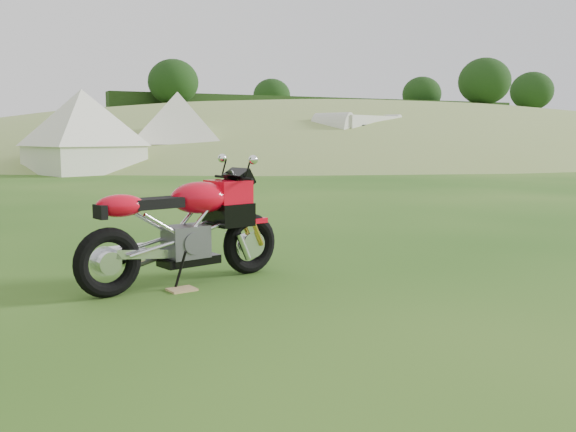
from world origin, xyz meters
name	(u,v)px	position (x,y,z in m)	size (l,w,h in m)	color
ground	(328,297)	(0.00, 0.00, 0.00)	(120.00, 120.00, 0.00)	#1C4F11
hillside	(336,152)	(24.00, 40.00, 0.00)	(80.00, 64.00, 8.00)	#879F51
hedgerow	(336,152)	(24.00, 40.00, 0.00)	(36.00, 1.20, 8.60)	black
sport_motorcycle	(184,220)	(-0.96, 1.00, 0.60)	(2.00, 0.50, 1.20)	red
plywood_board	(182,289)	(-1.06, 0.78, 0.01)	(0.24, 0.19, 0.02)	tan
tent_left	(83,134)	(1.09, 19.45, 1.42)	(3.29, 3.29, 2.85)	white
tent_mid	(178,133)	(5.11, 21.03, 1.46)	(3.37, 3.37, 2.92)	white
caravan	(359,140)	(13.33, 20.18, 1.14)	(4.86, 2.17, 2.28)	silver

